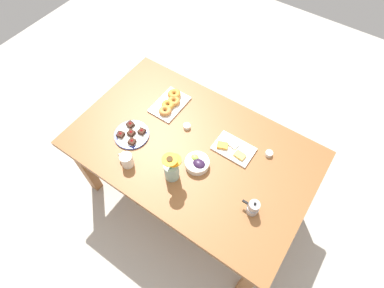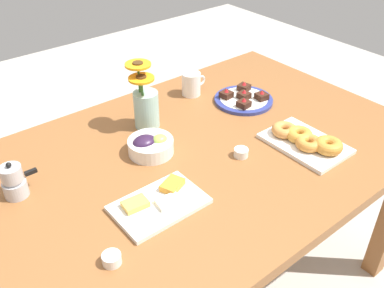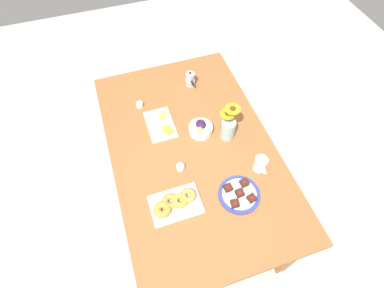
{
  "view_description": "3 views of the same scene",
  "coord_description": "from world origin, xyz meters",
  "px_view_note": "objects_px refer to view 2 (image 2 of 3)",
  "views": [
    {
      "loc": [
        -0.59,
        0.86,
        2.41
      ],
      "look_at": [
        0.0,
        0.0,
        0.78
      ],
      "focal_mm": 28.0,
      "sensor_mm": 36.0,
      "label": 1
    },
    {
      "loc": [
        -0.73,
        -0.9,
        1.58
      ],
      "look_at": [
        0.0,
        0.0,
        0.78
      ],
      "focal_mm": 40.0,
      "sensor_mm": 36.0,
      "label": 2
    },
    {
      "loc": [
        0.99,
        -0.33,
        2.29
      ],
      "look_at": [
        0.0,
        0.0,
        0.78
      ],
      "focal_mm": 28.0,
      "sensor_mm": 36.0,
      "label": 3
    }
  ],
  "objects_px": {
    "flower_vase": "(146,105)",
    "jam_cup_honey": "(241,152)",
    "jam_cup_berry": "(112,259)",
    "moka_pot": "(14,182)",
    "dining_table": "(192,174)",
    "grape_bowl": "(150,145)",
    "croissant_platter": "(306,140)",
    "dessert_plate": "(244,99)",
    "cheese_platter": "(159,203)",
    "coffee_mug": "(192,83)"
  },
  "relations": [
    {
      "from": "dining_table",
      "to": "grape_bowl",
      "type": "relative_size",
      "value": 10.48
    },
    {
      "from": "coffee_mug",
      "to": "dessert_plate",
      "type": "relative_size",
      "value": 0.48
    },
    {
      "from": "jam_cup_berry",
      "to": "moka_pot",
      "type": "height_order",
      "value": "moka_pot"
    },
    {
      "from": "coffee_mug",
      "to": "dessert_plate",
      "type": "bearing_deg",
      "value": -55.87
    },
    {
      "from": "grape_bowl",
      "to": "dessert_plate",
      "type": "distance_m",
      "value": 0.5
    },
    {
      "from": "coffee_mug",
      "to": "moka_pot",
      "type": "bearing_deg",
      "value": -168.0
    },
    {
      "from": "croissant_platter",
      "to": "jam_cup_berry",
      "type": "bearing_deg",
      "value": -178.14
    },
    {
      "from": "coffee_mug",
      "to": "cheese_platter",
      "type": "xyz_separation_m",
      "value": [
        -0.5,
        -0.47,
        -0.04
      ]
    },
    {
      "from": "croissant_platter",
      "to": "dessert_plate",
      "type": "bearing_deg",
      "value": 80.79
    },
    {
      "from": "dessert_plate",
      "to": "grape_bowl",
      "type": "bearing_deg",
      "value": -173.36
    },
    {
      "from": "jam_cup_berry",
      "to": "moka_pot",
      "type": "relative_size",
      "value": 0.4
    },
    {
      "from": "coffee_mug",
      "to": "jam_cup_honey",
      "type": "relative_size",
      "value": 2.34
    },
    {
      "from": "grape_bowl",
      "to": "croissant_platter",
      "type": "height_order",
      "value": "grape_bowl"
    },
    {
      "from": "croissant_platter",
      "to": "moka_pot",
      "type": "distance_m",
      "value": 0.94
    },
    {
      "from": "cheese_platter",
      "to": "moka_pot",
      "type": "height_order",
      "value": "moka_pot"
    },
    {
      "from": "grape_bowl",
      "to": "moka_pot",
      "type": "distance_m",
      "value": 0.43
    },
    {
      "from": "jam_cup_honey",
      "to": "flower_vase",
      "type": "relative_size",
      "value": 0.19
    },
    {
      "from": "grape_bowl",
      "to": "flower_vase",
      "type": "height_order",
      "value": "flower_vase"
    },
    {
      "from": "coffee_mug",
      "to": "jam_cup_honey",
      "type": "height_order",
      "value": "coffee_mug"
    },
    {
      "from": "croissant_platter",
      "to": "moka_pot",
      "type": "bearing_deg",
      "value": 156.72
    },
    {
      "from": "dining_table",
      "to": "grape_bowl",
      "type": "height_order",
      "value": "grape_bowl"
    },
    {
      "from": "dessert_plate",
      "to": "flower_vase",
      "type": "relative_size",
      "value": 0.94
    },
    {
      "from": "cheese_platter",
      "to": "jam_cup_honey",
      "type": "bearing_deg",
      "value": 4.13
    },
    {
      "from": "dessert_plate",
      "to": "flower_vase",
      "type": "height_order",
      "value": "flower_vase"
    },
    {
      "from": "croissant_platter",
      "to": "dessert_plate",
      "type": "distance_m",
      "value": 0.36
    },
    {
      "from": "croissant_platter",
      "to": "moka_pot",
      "type": "relative_size",
      "value": 2.35
    },
    {
      "from": "grape_bowl",
      "to": "cheese_platter",
      "type": "xyz_separation_m",
      "value": [
        -0.13,
        -0.23,
        -0.02
      ]
    },
    {
      "from": "jam_cup_berry",
      "to": "dessert_plate",
      "type": "bearing_deg",
      "value": 24.78
    },
    {
      "from": "coffee_mug",
      "to": "grape_bowl",
      "type": "xyz_separation_m",
      "value": [
        -0.37,
        -0.24,
        -0.02
      ]
    },
    {
      "from": "cheese_platter",
      "to": "moka_pot",
      "type": "distance_m",
      "value": 0.43
    },
    {
      "from": "jam_cup_honey",
      "to": "coffee_mug",
      "type": "bearing_deg",
      "value": 71.64
    },
    {
      "from": "dining_table",
      "to": "flower_vase",
      "type": "height_order",
      "value": "flower_vase"
    },
    {
      "from": "dessert_plate",
      "to": "coffee_mug",
      "type": "bearing_deg",
      "value": 124.13
    },
    {
      "from": "jam_cup_honey",
      "to": "flower_vase",
      "type": "height_order",
      "value": "flower_vase"
    },
    {
      "from": "dining_table",
      "to": "moka_pot",
      "type": "xyz_separation_m",
      "value": [
        -0.53,
        0.16,
        0.13
      ]
    },
    {
      "from": "cheese_platter",
      "to": "jam_cup_berry",
      "type": "distance_m",
      "value": 0.23
    },
    {
      "from": "jam_cup_honey",
      "to": "grape_bowl",
      "type": "bearing_deg",
      "value": 137.34
    },
    {
      "from": "dining_table",
      "to": "jam_cup_honey",
      "type": "bearing_deg",
      "value": -43.35
    },
    {
      "from": "dining_table",
      "to": "jam_cup_honey",
      "type": "height_order",
      "value": "jam_cup_honey"
    },
    {
      "from": "coffee_mug",
      "to": "grape_bowl",
      "type": "bearing_deg",
      "value": -147.09
    },
    {
      "from": "dining_table",
      "to": "croissant_platter",
      "type": "xyz_separation_m",
      "value": [
        0.33,
        -0.21,
        0.11
      ]
    },
    {
      "from": "jam_cup_berry",
      "to": "dessert_plate",
      "type": "height_order",
      "value": "dessert_plate"
    },
    {
      "from": "jam_cup_honey",
      "to": "dessert_plate",
      "type": "xyz_separation_m",
      "value": [
        0.27,
        0.26,
        -0.0
      ]
    },
    {
      "from": "flower_vase",
      "to": "jam_cup_honey",
      "type": "bearing_deg",
      "value": -68.91
    },
    {
      "from": "jam_cup_honey",
      "to": "dining_table",
      "type": "bearing_deg",
      "value": 136.65
    },
    {
      "from": "dining_table",
      "to": "jam_cup_berry",
      "type": "relative_size",
      "value": 33.33
    },
    {
      "from": "coffee_mug",
      "to": "jam_cup_berry",
      "type": "distance_m",
      "value": 0.91
    },
    {
      "from": "coffee_mug",
      "to": "jam_cup_berry",
      "type": "relative_size",
      "value": 2.34
    },
    {
      "from": "cheese_platter",
      "to": "flower_vase",
      "type": "relative_size",
      "value": 1.04
    },
    {
      "from": "jam_cup_berry",
      "to": "dessert_plate",
      "type": "relative_size",
      "value": 0.2
    }
  ]
}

